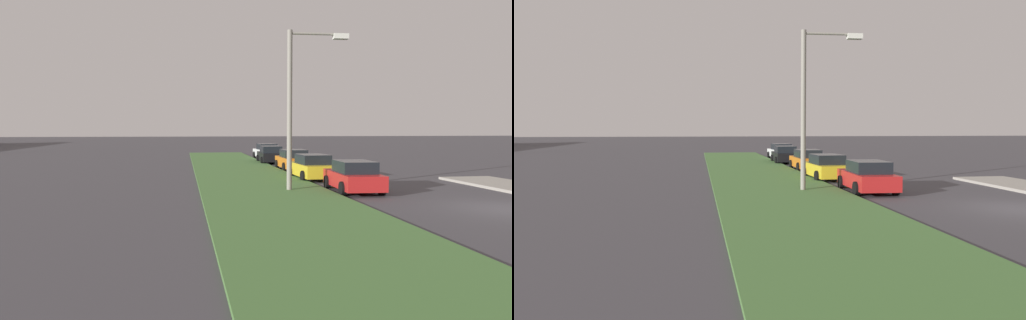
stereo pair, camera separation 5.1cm
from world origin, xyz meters
TOP-DOWN VIEW (x-y plane):
  - ground at (0.00, 0.00)m, footprint 300.00×300.00m
  - grass_median at (10.00, 8.17)m, footprint 60.00×6.00m
  - parked_car_red at (5.54, 3.98)m, footprint 4.38×2.17m
  - parked_car_yellow at (11.09, 4.46)m, footprint 4.36×2.13m
  - parked_car_orange at (17.30, 4.15)m, footprint 4.31×2.05m
  - parked_car_black at (24.06, 4.54)m, footprint 4.35×2.12m
  - parked_car_white at (29.75, 3.90)m, footprint 4.40×2.21m
  - streetlight at (5.85, 6.65)m, footprint 0.40×2.87m

SIDE VIEW (x-z plane):
  - ground at x=0.00m, z-range 0.00..0.00m
  - grass_median at x=10.00m, z-range 0.00..0.12m
  - parked_car_red at x=5.54m, z-range -0.02..1.45m
  - parked_car_yellow at x=11.09m, z-range -0.02..1.45m
  - parked_car_orange at x=17.30m, z-range -0.02..1.45m
  - parked_car_black at x=24.06m, z-range -0.02..1.45m
  - parked_car_white at x=29.75m, z-range -0.02..1.45m
  - streetlight at x=5.85m, z-range 0.64..8.14m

